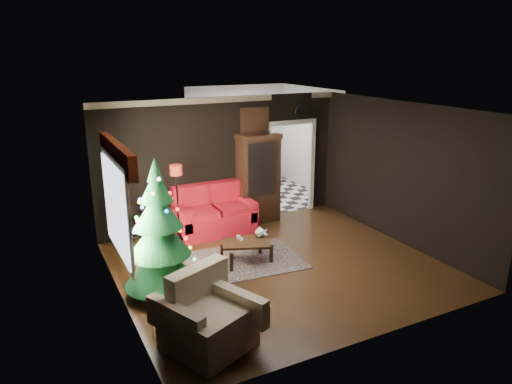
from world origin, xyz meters
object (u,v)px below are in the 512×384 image
christmas_tree (159,232)px  floor_lamp (178,202)px  loveseat (214,210)px  kitchen_table (255,186)px  teapot (260,232)px  armchair (208,315)px  coffee_table (246,252)px  wall_clock (301,112)px  curio_cabinet (258,180)px

christmas_tree → floor_lamp: bearing=65.0°
loveseat → kitchen_table: 2.45m
teapot → kitchen_table: 3.54m
teapot → armchair: bearing=-130.8°
coffee_table → wall_clock: wall_clock is taller
armchair → wall_clock: size_ratio=3.23×
christmas_tree → wall_clock: wall_clock is taller
coffee_table → loveseat: bearing=88.2°
armchair → coffee_table: size_ratio=1.20×
curio_cabinet → teapot: 2.02m
loveseat → floor_lamp: size_ratio=1.12×
curio_cabinet → wall_clock: (1.20, 0.18, 1.43)m
floor_lamp → christmas_tree: bearing=-115.0°
armchair → coffee_table: 2.60m
coffee_table → wall_clock: (2.40, 2.05, 2.17)m
armchair → teapot: size_ratio=5.15×
christmas_tree → coffee_table: 1.95m
christmas_tree → kitchen_table: bearing=46.5°
curio_cabinet → kitchen_table: size_ratio=2.53×
teapot → curio_cabinet: bearing=63.7°
wall_clock → curio_cabinet: bearing=-171.5°
loveseat → christmas_tree: bearing=-129.9°
christmas_tree → teapot: bearing=15.0°
christmas_tree → curio_cabinet: bearing=38.6°
christmas_tree → kitchen_table: size_ratio=2.93×
teapot → wall_clock: (2.07, 1.95, 1.89)m
armchair → teapot: (1.87, 2.17, 0.03)m
armchair → christmas_tree: bearing=71.9°
curio_cabinet → armchair: 4.83m
coffee_table → floor_lamp: bearing=117.2°
loveseat → coffee_table: size_ratio=1.97×
teapot → kitchen_table: size_ratio=0.27×
armchair → coffee_table: (1.55, 2.07, -0.25)m
floor_lamp → wall_clock: wall_clock is taller
teapot → wall_clock: wall_clock is taller
coffee_table → kitchen_table: 3.78m
floor_lamp → christmas_tree: (-0.92, -1.96, 0.22)m
loveseat → teapot: 1.57m
floor_lamp → kitchen_table: 3.21m
coffee_table → kitchen_table: kitchen_table is taller
teapot → coffee_table: bearing=-163.2°
teapot → loveseat: bearing=100.1°
armchair → wall_clock: wall_clock is taller
curio_cabinet → armchair: bearing=-124.9°
floor_lamp → armchair: (-0.77, -3.59, -0.37)m
loveseat → christmas_tree: christmas_tree is taller
coffee_table → christmas_tree: bearing=-165.3°
curio_cabinet → armchair: size_ratio=1.84×
curio_cabinet → christmas_tree: 3.71m
wall_clock → kitchen_table: wall_clock is taller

